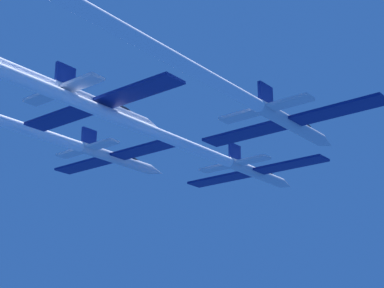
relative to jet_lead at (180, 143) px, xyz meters
name	(u,v)px	position (x,y,z in m)	size (l,w,h in m)	color
jet_lead	(180,143)	(0.00, 0.00, 0.00)	(17.65, 51.00, 2.92)	silver
jet_left_wing	(39,133)	(-11.69, -8.02, 1.37)	(17.65, 44.56, 2.92)	silver
jet_right_wing	(211,79)	(11.30, -10.17, -0.16)	(17.65, 47.38, 2.92)	silver
jet_slot	(6,67)	(-0.87, -19.64, 0.93)	(17.65, 42.50, 2.92)	silver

